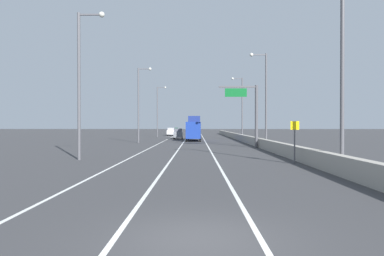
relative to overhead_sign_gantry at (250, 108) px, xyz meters
name	(u,v)px	position (x,y,z in m)	size (l,w,h in m)	color
ground_plane	(196,138)	(-6.45, 31.80, -4.73)	(320.00, 320.00, 0.00)	#38383A
lane_stripe_left	(167,140)	(-11.95, 22.80, -4.73)	(0.16, 130.00, 0.00)	silver
lane_stripe_center	(186,140)	(-8.45, 22.80, -4.73)	(0.16, 130.00, 0.00)	silver
lane_stripe_right	(204,140)	(-4.95, 22.80, -4.73)	(0.16, 130.00, 0.00)	silver
jersey_barrier_right	(251,140)	(1.34, 7.80, -4.18)	(0.60, 120.00, 1.10)	#9E998E
overhead_sign_gantry	(250,108)	(0.00, 0.00, 0.00)	(4.68, 0.36, 7.50)	#47474C
speed_advisory_sign	(295,139)	(0.44, -16.56, -2.96)	(0.60, 0.11, 3.00)	#4C4C51
lamp_post_right_near	(338,61)	(2.00, -20.07, 1.82)	(2.14, 0.44, 11.56)	#4C4C51
lamp_post_right_second	(264,94)	(1.88, 1.04, 1.82)	(2.14, 0.44, 11.56)	#4C4C51
lamp_post_right_third	(241,104)	(1.87, 22.15, 1.82)	(2.14, 0.44, 11.56)	#4C4C51
lamp_post_left_near	(82,76)	(-15.41, -14.07, 1.82)	(2.14, 0.44, 11.56)	#4C4C51
lamp_post_left_mid	(140,100)	(-15.11, 11.26, 1.82)	(2.14, 0.44, 11.56)	#4C4C51
lamp_post_left_far	(158,108)	(-15.10, 36.59, 1.82)	(2.14, 0.44, 11.56)	#4C4C51
car_gray_0	(178,134)	(-9.99, 25.30, -3.71)	(1.95, 4.11, 2.06)	slate
car_white_1	(171,132)	(-12.91, 46.97, -3.72)	(2.07, 4.46, 2.03)	white
car_green_2	(175,131)	(-12.80, 61.91, -3.77)	(2.02, 4.26, 1.93)	#196033
car_blue_3	(195,131)	(-6.86, 52.86, -3.66)	(1.98, 4.66, 2.14)	#1E389E
box_truck	(194,129)	(-6.85, 18.12, -2.74)	(2.66, 8.71, 4.34)	navy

